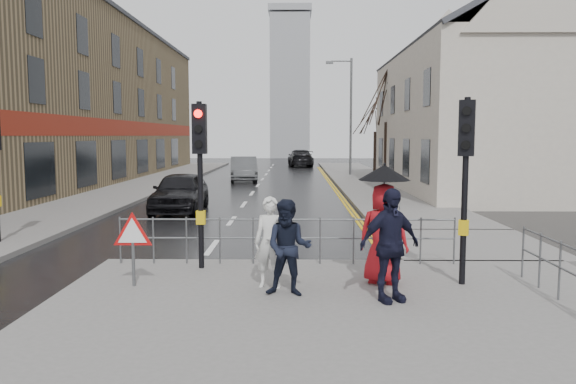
{
  "coord_description": "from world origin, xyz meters",
  "views": [
    {
      "loc": [
        2.12,
        -11.13,
        2.86
      ],
      "look_at": [
        1.95,
        3.11,
        1.42
      ],
      "focal_mm": 35.0,
      "sensor_mm": 36.0,
      "label": 1
    }
  ],
  "objects_px": {
    "pedestrian_d": "(390,245)",
    "car_parked": "(180,192)",
    "pedestrian_b": "(289,248)",
    "pedestrian_with_umbrella": "(384,221)",
    "car_mid": "(244,169)",
    "pedestrian_a": "(271,242)"
  },
  "relations": [
    {
      "from": "pedestrian_d",
      "to": "car_parked",
      "type": "relative_size",
      "value": 0.43
    },
    {
      "from": "pedestrian_b",
      "to": "car_parked",
      "type": "bearing_deg",
      "value": 117.36
    },
    {
      "from": "pedestrian_with_umbrella",
      "to": "car_mid",
      "type": "bearing_deg",
      "value": 100.95
    },
    {
      "from": "pedestrian_d",
      "to": "car_parked",
      "type": "bearing_deg",
      "value": 92.26
    },
    {
      "from": "pedestrian_b",
      "to": "pedestrian_d",
      "type": "bearing_deg",
      "value": -3.58
    },
    {
      "from": "pedestrian_a",
      "to": "pedestrian_b",
      "type": "height_order",
      "value": "pedestrian_b"
    },
    {
      "from": "pedestrian_a",
      "to": "car_mid",
      "type": "height_order",
      "value": "pedestrian_a"
    },
    {
      "from": "pedestrian_a",
      "to": "car_parked",
      "type": "xyz_separation_m",
      "value": [
        -3.89,
        11.05,
        -0.21
      ]
    },
    {
      "from": "pedestrian_d",
      "to": "car_mid",
      "type": "xyz_separation_m",
      "value": [
        -4.77,
        26.15,
        -0.31
      ]
    },
    {
      "from": "car_parked",
      "to": "pedestrian_a",
      "type": "bearing_deg",
      "value": -71.47
    },
    {
      "from": "car_parked",
      "to": "pedestrian_with_umbrella",
      "type": "bearing_deg",
      "value": -61.91
    },
    {
      "from": "pedestrian_with_umbrella",
      "to": "car_mid",
      "type": "height_order",
      "value": "pedestrian_with_umbrella"
    },
    {
      "from": "car_parked",
      "to": "pedestrian_b",
      "type": "bearing_deg",
      "value": -70.82
    },
    {
      "from": "pedestrian_with_umbrella",
      "to": "car_parked",
      "type": "xyz_separation_m",
      "value": [
        -5.95,
        10.75,
        -0.55
      ]
    },
    {
      "from": "pedestrian_a",
      "to": "pedestrian_d",
      "type": "xyz_separation_m",
      "value": [
        1.98,
        -0.83,
        0.12
      ]
    },
    {
      "from": "pedestrian_d",
      "to": "pedestrian_a",
      "type": "bearing_deg",
      "value": 133.19
    },
    {
      "from": "pedestrian_d",
      "to": "car_mid",
      "type": "bearing_deg",
      "value": 76.29
    },
    {
      "from": "pedestrian_b",
      "to": "car_mid",
      "type": "height_order",
      "value": "pedestrian_b"
    },
    {
      "from": "pedestrian_a",
      "to": "pedestrian_with_umbrella",
      "type": "bearing_deg",
      "value": 16.74
    },
    {
      "from": "pedestrian_d",
      "to": "car_parked",
      "type": "height_order",
      "value": "pedestrian_d"
    },
    {
      "from": "pedestrian_with_umbrella",
      "to": "car_parked",
      "type": "relative_size",
      "value": 0.5
    },
    {
      "from": "pedestrian_with_umbrella",
      "to": "pedestrian_d",
      "type": "distance_m",
      "value": 1.16
    }
  ]
}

